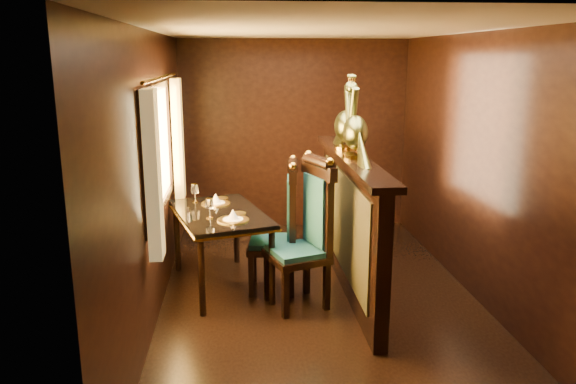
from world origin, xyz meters
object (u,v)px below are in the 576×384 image
at_px(chair_right, 284,223).
at_px(peacock_right, 346,112).
at_px(chair_left, 310,228).
at_px(peacock_left, 356,117).
at_px(dining_table, 219,219).

distance_m(chair_right, peacock_right, 1.26).
height_order(chair_left, chair_right, chair_left).
distance_m(peacock_left, peacock_right, 0.46).
relative_size(dining_table, chair_right, 1.12).
distance_m(chair_left, peacock_left, 1.10).
bearing_deg(chair_right, dining_table, 173.09).
bearing_deg(peacock_right, peacock_left, -90.00).
relative_size(chair_left, peacock_right, 1.88).
distance_m(dining_table, peacock_left, 1.67).
xyz_separation_m(chair_left, peacock_right, (0.44, 0.61, 1.00)).
distance_m(chair_left, peacock_right, 1.25).
height_order(peacock_left, peacock_right, peacock_right).
xyz_separation_m(chair_right, peacock_right, (0.64, 0.28, 1.04)).
relative_size(peacock_left, peacock_right, 0.99).
xyz_separation_m(peacock_left, peacock_right, (0.00, 0.46, 0.00)).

